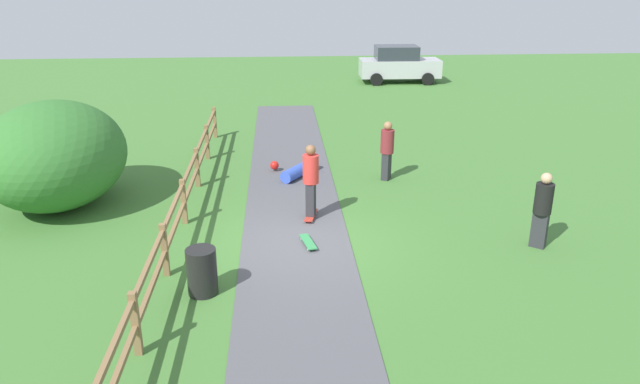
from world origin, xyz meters
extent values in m
plane|color=#427533|center=(0.00, 0.00, 0.00)|extent=(60.00, 60.00, 0.00)
cube|color=#515156|center=(0.00, 0.00, 0.01)|extent=(2.40, 28.00, 0.02)
cube|color=olive|center=(-2.60, -3.86, 0.55)|extent=(0.12, 0.12, 1.10)
cube|color=olive|center=(-2.60, -1.29, 0.55)|extent=(0.12, 0.12, 1.10)
cube|color=olive|center=(-2.60, 1.29, 0.55)|extent=(0.12, 0.12, 1.10)
cube|color=olive|center=(-2.60, 3.86, 0.55)|extent=(0.12, 0.12, 1.10)
cube|color=olive|center=(-2.60, 6.43, 0.55)|extent=(0.12, 0.12, 1.10)
cube|color=olive|center=(-2.60, 9.00, 0.55)|extent=(0.12, 0.12, 1.10)
cube|color=olive|center=(-2.60, 0.00, 0.50)|extent=(0.08, 18.00, 0.09)
cube|color=olive|center=(-2.60, 0.00, 0.95)|extent=(0.08, 18.00, 0.09)
ellipsoid|color=#33702D|center=(-5.93, 2.70, 1.34)|extent=(3.46, 4.15, 2.67)
cylinder|color=black|center=(-1.80, -2.04, 0.45)|extent=(0.56, 0.56, 0.90)
cube|color=#B23326|center=(0.41, 1.34, 0.09)|extent=(0.39, 0.82, 0.02)
cylinder|color=silver|center=(0.40, 1.63, 0.05)|extent=(0.04, 0.07, 0.06)
cylinder|color=silver|center=(0.55, 1.60, 0.05)|extent=(0.04, 0.07, 0.06)
cylinder|color=silver|center=(0.27, 1.09, 0.05)|extent=(0.04, 0.07, 0.06)
cylinder|color=silver|center=(0.42, 1.05, 0.05)|extent=(0.04, 0.07, 0.06)
cube|color=#2D2D33|center=(0.41, 1.34, 0.52)|extent=(0.27, 0.36, 0.82)
cylinder|color=red|center=(0.41, 1.34, 1.27)|extent=(0.46, 0.46, 0.69)
sphere|color=brown|center=(0.41, 1.34, 1.73)|extent=(0.25, 0.25, 0.25)
cylinder|color=blue|center=(0.27, 4.46, 0.20)|extent=(1.18, 1.49, 0.36)
sphere|color=red|center=(-0.47, 4.97, 0.20)|extent=(0.26, 0.26, 0.26)
cube|color=#338C4C|center=(0.26, -0.15, 0.09)|extent=(0.37, 0.82, 0.02)
cylinder|color=silver|center=(0.13, 0.11, 0.05)|extent=(0.04, 0.07, 0.06)
cylinder|color=silver|center=(0.27, 0.14, 0.05)|extent=(0.04, 0.07, 0.06)
cylinder|color=silver|center=(0.25, -0.44, 0.05)|extent=(0.04, 0.07, 0.06)
cylinder|color=silver|center=(0.40, -0.41, 0.05)|extent=(0.04, 0.07, 0.06)
cube|color=#2D2D33|center=(2.73, 4.06, 0.40)|extent=(0.33, 0.38, 0.80)
cylinder|color=maroon|center=(2.73, 4.06, 1.13)|extent=(0.52, 0.52, 0.67)
sphere|color=#9E704C|center=(2.73, 4.06, 1.59)|extent=(0.24, 0.24, 0.24)
cube|color=#2D2D33|center=(5.25, -0.56, 0.40)|extent=(0.37, 0.36, 0.80)
cylinder|color=black|center=(5.25, -0.56, 1.13)|extent=(0.53, 0.53, 0.66)
sphere|color=tan|center=(5.25, -0.56, 1.58)|extent=(0.24, 0.24, 0.24)
cube|color=#B7B7BC|center=(6.18, 19.51, 0.77)|extent=(4.24, 1.79, 0.90)
cube|color=#2D333D|center=(5.98, 19.51, 1.57)|extent=(2.23, 1.61, 0.70)
cylinder|color=black|center=(7.55, 20.36, 0.32)|extent=(0.65, 0.25, 0.64)
cylinder|color=black|center=(7.51, 18.60, 0.32)|extent=(0.65, 0.25, 0.64)
cylinder|color=black|center=(4.85, 20.42, 0.32)|extent=(0.65, 0.25, 0.64)
cylinder|color=black|center=(4.81, 18.66, 0.32)|extent=(0.65, 0.25, 0.64)
camera|label=1|loc=(-0.31, -11.85, 5.67)|focal=33.17mm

